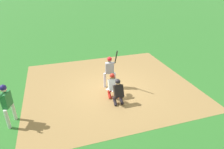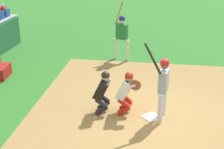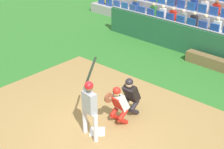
{
  "view_description": "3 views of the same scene",
  "coord_description": "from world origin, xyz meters",
  "px_view_note": "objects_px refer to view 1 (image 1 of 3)",
  "views": [
    {
      "loc": [
        -2.29,
        -8.76,
        5.37
      ],
      "look_at": [
        -0.01,
        -0.17,
        0.95
      ],
      "focal_mm": 31.56,
      "sensor_mm": 36.0,
      "label": 1
    },
    {
      "loc": [
        8.34,
        0.53,
        4.66
      ],
      "look_at": [
        0.04,
        -1.1,
        1.22
      ],
      "focal_mm": 54.47,
      "sensor_mm": 36.0,
      "label": 2
    },
    {
      "loc": [
        -5.86,
        5.38,
        5.75
      ],
      "look_at": [
        0.38,
        -1.0,
        1.36
      ],
      "focal_mm": 53.97,
      "sensor_mm": 36.0,
      "label": 3
    }
  ],
  "objects_px": {
    "home_plate_marker": "(111,89)",
    "home_plate_umpire": "(118,91)",
    "on_deck_batter": "(6,100)",
    "batter_at_plate": "(110,69)",
    "catcher_crouching": "(113,84)"
  },
  "relations": [
    {
      "from": "home_plate_marker",
      "to": "home_plate_umpire",
      "type": "relative_size",
      "value": 0.34
    },
    {
      "from": "home_plate_umpire",
      "to": "on_deck_batter",
      "type": "height_order",
      "value": "on_deck_batter"
    },
    {
      "from": "batter_at_plate",
      "to": "home_plate_umpire",
      "type": "distance_m",
      "value": 1.69
    },
    {
      "from": "batter_at_plate",
      "to": "home_plate_umpire",
      "type": "relative_size",
      "value": 1.73
    },
    {
      "from": "home_plate_marker",
      "to": "batter_at_plate",
      "type": "distance_m",
      "value": 1.1
    },
    {
      "from": "home_plate_umpire",
      "to": "on_deck_batter",
      "type": "distance_m",
      "value": 4.59
    },
    {
      "from": "batter_at_plate",
      "to": "on_deck_batter",
      "type": "relative_size",
      "value": 0.99
    },
    {
      "from": "home_plate_umpire",
      "to": "batter_at_plate",
      "type": "bearing_deg",
      "value": 89.14
    },
    {
      "from": "home_plate_marker",
      "to": "catcher_crouching",
      "type": "bearing_deg",
      "value": -99.54
    },
    {
      "from": "home_plate_marker",
      "to": "on_deck_batter",
      "type": "bearing_deg",
      "value": -160.5
    },
    {
      "from": "batter_at_plate",
      "to": "home_plate_umpire",
      "type": "bearing_deg",
      "value": -90.86
    },
    {
      "from": "home_plate_umpire",
      "to": "on_deck_batter",
      "type": "bearing_deg",
      "value": -176.9
    },
    {
      "from": "home_plate_marker",
      "to": "catcher_crouching",
      "type": "height_order",
      "value": "catcher_crouching"
    },
    {
      "from": "home_plate_marker",
      "to": "home_plate_umpire",
      "type": "height_order",
      "value": "home_plate_umpire"
    },
    {
      "from": "batter_at_plate",
      "to": "on_deck_batter",
      "type": "distance_m",
      "value": 4.96
    }
  ]
}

